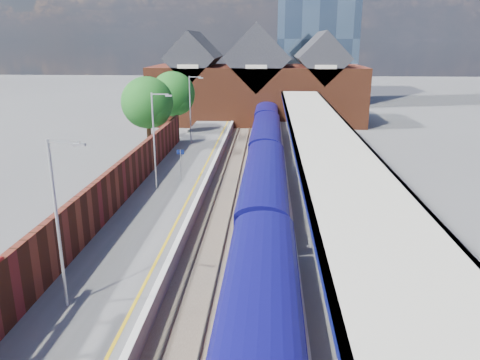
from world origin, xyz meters
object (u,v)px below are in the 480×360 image
Objects in this scene: lamp_post_b at (60,215)px; platform_sign at (181,160)px; parked_car_red at (417,268)px; parked_car_blue at (378,211)px; parked_car_dark at (395,258)px; train at (265,158)px; lamp_post_c at (156,135)px; lamp_post_d at (191,105)px.

lamp_post_b is 18.20m from platform_sign.
parked_car_red is 7.49m from parked_car_blue.
platform_sign is 19.08m from parked_car_dark.
train is 22.89m from lamp_post_b.
train is at bearing 30.60° from parked_car_blue.
lamp_post_c is at bearing 65.66° from parked_car_red.
lamp_post_d is 1.54× the size of parked_car_dark.
parked_car_red is at bearing -41.23° from lamp_post_c.
lamp_post_c is 20.05m from parked_car_red.
platform_sign is 0.59× the size of parked_car_blue.
train is at bearing 37.82° from parked_car_red.
parked_car_dark is at bearing 15.26° from lamp_post_b.
lamp_post_c is (-7.86, -5.30, 2.87)m from train.
lamp_post_c is 16.00m from lamp_post_d.
lamp_post_d is 14.25m from platform_sign.
parked_car_red is (14.86, -29.03, -3.37)m from lamp_post_d.
platform_sign is 15.44m from parked_car_blue.
platform_sign is at bearing 57.28° from parked_car_dark.
train is at bearing 34.02° from lamp_post_c.
platform_sign reaches higher than parked_car_blue.
train is 18.55m from parked_car_dark.
parked_car_blue is (6.94, -10.84, -0.53)m from train.
platform_sign is at bearing -153.04° from train.
platform_sign reaches higher than parked_car_dark.
parked_car_dark is at bearing -47.93° from platform_sign.
train is 15.53× the size of parked_car_blue.
platform_sign is at bearing 85.67° from lamp_post_b.
train is 9.42× the size of lamp_post_c.
platform_sign is (1.36, -14.00, -2.30)m from lamp_post_d.
lamp_post_c is 1.92× the size of parked_car_red.
platform_sign is at bearing 58.68° from parked_car_blue.
lamp_post_d is at bearing 90.00° from lamp_post_c.
lamp_post_d reaches higher than train.
parked_car_dark is at bearing -63.34° from lamp_post_d.
lamp_post_c reaches higher than platform_sign.
lamp_post_d is 2.80× the size of platform_sign.
parked_car_red reaches higher than parked_car_blue.
train is 19.63m from parked_car_red.
train reaches higher than parked_car_blue.
parked_car_dark is (14.13, -12.14, -3.33)m from lamp_post_c.
lamp_post_d is 1.65× the size of parked_car_blue.
parked_car_red is at bearing -69.08° from train.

